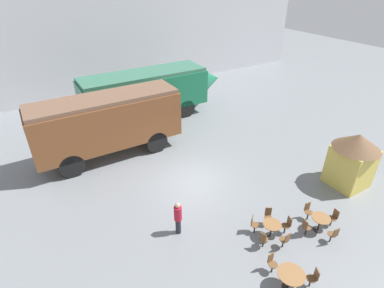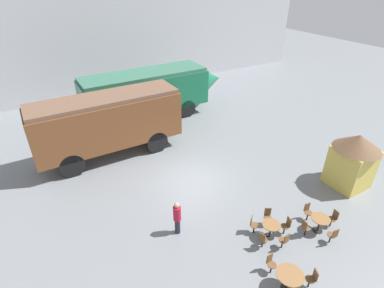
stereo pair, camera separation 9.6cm
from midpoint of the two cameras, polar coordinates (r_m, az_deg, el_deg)
name	(u,v)px [view 1 (the left image)]	position (r m, az deg, el deg)	size (l,w,h in m)	color
ground_plane	(192,180)	(16.56, -0.15, -6.82)	(80.00, 80.00, 0.00)	gray
backdrop_wall	(100,43)	(28.28, -17.27, 17.94)	(44.00, 0.15, 9.00)	silver
streamlined_locomotive	(154,89)	(22.93, -7.36, 10.29)	(11.21, 2.87, 3.61)	#196B47
passenger_coach_wooden	(107,121)	(18.23, -15.96, 4.25)	(8.49, 2.47, 3.83)	brown
cafe_table_near	(272,227)	(13.59, 14.72, -15.05)	(0.78, 0.78, 0.73)	black
cafe_table_mid	(320,221)	(14.53, 23.09, -13.27)	(0.81, 0.81, 0.73)	black
cafe_table_far	(291,276)	(12.06, 18.06, -22.85)	(0.99, 0.99, 0.78)	black
cafe_chair_0	(268,215)	(14.15, 14.11, -12.99)	(0.39, 0.40, 0.87)	black
cafe_chair_1	(254,223)	(13.65, 11.44, -14.59)	(0.40, 0.41, 0.87)	black
cafe_chair_2	(263,239)	(13.12, 13.22, -17.17)	(0.39, 0.38, 0.87)	black
cafe_chair_3	(285,239)	(13.32, 17.17, -16.98)	(0.36, 0.36, 0.87)	black
cafe_chair_4	(287,224)	(13.96, 17.50, -14.36)	(0.38, 0.36, 0.87)	black
cafe_chair_5	(334,217)	(15.04, 25.24, -12.41)	(0.37, 0.36, 0.87)	black
cafe_chair_6	(308,210)	(14.94, 21.03, -11.65)	(0.36, 0.37, 0.87)	black
cafe_chair_7	(306,226)	(14.11, 20.68, -14.49)	(0.37, 0.36, 0.87)	black
cafe_chair_8	(334,234)	(14.22, 25.18, -15.27)	(0.36, 0.37, 0.87)	black
cafe_chair_10	(314,277)	(12.48, 21.95, -22.44)	(0.40, 0.39, 0.87)	black
cafe_chair_11	(272,262)	(12.45, 14.72, -20.87)	(0.36, 0.36, 0.87)	black
visitor_person	(178,217)	(13.11, -2.90, -13.71)	(0.34, 0.34, 1.68)	#262633
ticket_kiosk	(353,157)	(17.41, 28.20, -2.24)	(2.34, 2.34, 3.00)	#DBC151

